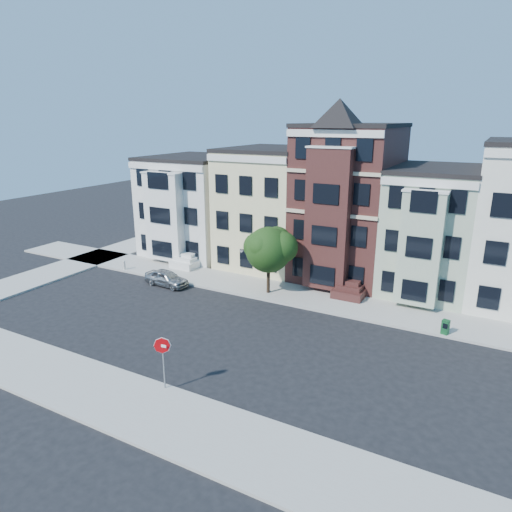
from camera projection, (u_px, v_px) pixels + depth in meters
The scene contains 13 objects.
ground at pixel (266, 346), 26.35m from camera, with size 120.00×120.00×0.00m, color black.
far_sidewalk at pixel (317, 299), 33.06m from camera, with size 60.00×4.00×0.15m, color #9E9B93.
near_sidewalk at pixel (182, 423), 19.59m from camera, with size 60.00×4.00×0.15m, color #9E9B93.
cross_sidewalk at pixel (21, 283), 36.34m from camera, with size 4.00×60.00×0.15m, color #9E9B93.
house_white at pixel (197, 206), 44.09m from camera, with size 8.00×9.00×9.00m, color white.
house_yellow at pixel (271, 209), 40.30m from camera, with size 7.00×9.00×10.00m, color beige.
house_brown at pixel (349, 204), 36.83m from camera, with size 7.00×9.00×12.00m, color #3F1D19.
house_green at pixel (431, 231), 34.30m from camera, with size 6.00×9.00×9.00m, color #A5B598.
street_tree at pixel (269, 253), 33.25m from camera, with size 5.32×5.32×6.19m, color #244716, non-canonical shape.
parked_car at pixel (166, 278), 35.78m from camera, with size 1.49×3.71×1.27m, color #95999D.
newspaper_box at pixel (445, 327), 27.44m from camera, with size 0.41×0.36×0.90m, color #145228.
fire_hydrant at pixel (124, 266), 39.26m from camera, with size 0.23×0.23×0.64m, color beige.
stop_sign at pixel (163, 360), 21.60m from camera, with size 0.83×0.12×3.04m, color #C0040A, non-canonical shape.
Camera 1 is at (10.75, -21.15, 12.62)m, focal length 32.00 mm.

